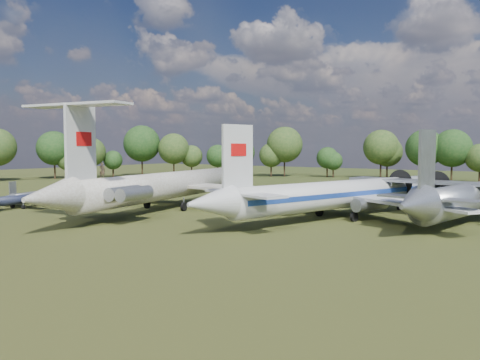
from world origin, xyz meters
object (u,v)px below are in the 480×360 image
Objects in this scene: il62_airliner at (173,190)px; an12_transport at (468,203)px; person_on_il62 at (102,170)px; tu104_jet at (342,199)px; small_prop_northwest at (32,197)px; small_prop_west at (20,202)px.

il62_airliner is 1.54× the size of an12_transport.
tu104_jet is at bearing -167.13° from person_on_il62.
il62_airliner reaches higher than small_prop_northwest.
small_prop_northwest is (-48.93, -14.35, -1.50)m from tu104_jet.
an12_transport is (39.82, 11.02, -0.36)m from il62_airliner.
tu104_jet is (25.52, 5.18, -0.30)m from il62_airliner.
person_on_il62 reaches higher than il62_airliner.
il62_airliner is 4.20× the size of small_prop_northwest.
il62_airliner is at bearing 31.73° from small_prop_west.
small_prop_west is 7.47× the size of person_on_il62.
an12_transport is 2.73× the size of small_prop_northwest.
small_prop_northwest is at bearing -42.91° from person_on_il62.
tu104_jet reaches higher than small_prop_northwest.
person_on_il62 is at bearing -133.90° from an12_transport.
il62_airliner is at bearing -109.41° from person_on_il62.
il62_airliner is 1.14× the size of tu104_jet.
il62_airliner is 25.21m from small_prop_northwest.
person_on_il62 reaches higher than tu104_jet.
an12_transport is 45.80m from person_on_il62.
small_prop_west is at bearing -146.50° from an12_transport.
person_on_il62 reaches higher than an12_transport.
tu104_jet reaches higher than an12_transport.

